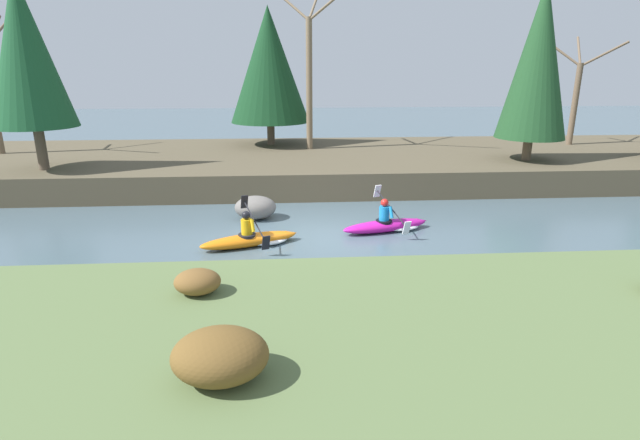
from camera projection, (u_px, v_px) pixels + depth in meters
The scene contains 13 objects.
ground_plane at pixel (306, 234), 14.62m from camera, with size 90.00×90.00×0.00m, color #4C606B.
riverbank_near at pixel (324, 349), 8.17m from camera, with size 44.00×6.61×0.59m.
riverbank_far at pixel (298, 164), 22.24m from camera, with size 44.00×9.31×1.02m.
conifer_tree_far_left at pixel (25, 51), 17.34m from camera, with size 2.89×2.89×6.82m.
conifer_tree_left at pixel (269, 65), 23.27m from camera, with size 3.74×3.74×6.33m.
conifer_tree_mid_left at pixel (538, 60), 19.29m from camera, with size 2.71×2.71×6.90m.
bare_tree_mid_upstream at pixel (310, 68), 22.18m from camera, with size 4.17×4.12×7.63m.
bare_tree_mid_downstream at pixel (576, 94), 23.81m from camera, with size 2.83×2.79×5.06m.
shrub_clump_second at pixel (197, 282), 9.43m from camera, with size 0.88×0.73×0.48m.
shrub_clump_third at pixel (220, 356), 6.81m from camera, with size 1.34×1.12×0.73m.
kayaker_lead at pixel (389, 225), 14.86m from camera, with size 2.77×2.04×1.20m.
kayaker_middle at pixel (253, 239), 13.66m from camera, with size 2.74×2.00×1.20m.
boulder_midstream at pixel (255, 207), 15.99m from camera, with size 1.32×1.04×0.75m.
Camera 1 is at (-0.56, -13.82, 4.76)m, focal length 28.00 mm.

